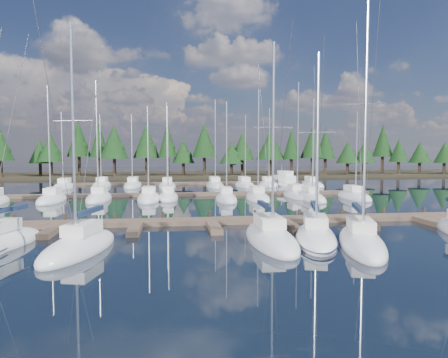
{
  "coord_description": "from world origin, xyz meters",
  "views": [
    {
      "loc": [
        -3.13,
        -15.07,
        5.92
      ],
      "look_at": [
        1.64,
        22.0,
        3.46
      ],
      "focal_mm": 32.0,
      "sensor_mm": 36.0,
      "label": 1
    }
  ],
  "objects": [
    {
      "name": "main_dock",
      "position": [
        0.0,
        17.36,
        0.2
      ],
      "size": [
        44.0,
        6.13,
        0.9
      ],
      "color": "brown",
      "rests_on": "ground"
    },
    {
      "name": "back_docks",
      "position": [
        0.0,
        49.58,
        0.2
      ],
      "size": [
        50.0,
        21.8,
        0.4
      ],
      "color": "brown",
      "rests_on": "ground"
    },
    {
      "name": "far_shore",
      "position": [
        0.0,
        90.0,
        0.3
      ],
      "size": [
        220.0,
        30.0,
        0.6
      ],
      "primitive_type": "cube",
      "color": "black",
      "rests_on": "ground"
    },
    {
      "name": "tree_line",
      "position": [
        -2.53,
        80.24,
        7.41
      ],
      "size": [
        186.41,
        11.2,
        13.1
      ],
      "color": "black",
      "rests_on": "far_shore"
    },
    {
      "name": "ground",
      "position": [
        0.0,
        30.0,
        0.0
      ],
      "size": [
        260.0,
        260.0,
        0.0
      ],
      "primitive_type": "plane",
      "color": "black",
      "rests_on": "ground"
    },
    {
      "name": "back_sailboat_rows",
      "position": [
        -0.65,
        44.5,
        0.27
      ],
      "size": [
        47.97,
        32.44,
        15.95
      ],
      "color": "silver",
      "rests_on": "ground"
    },
    {
      "name": "front_sailboat_5",
      "position": [
        8.66,
        8.48,
        0.31
      ],
      "size": [
        5.25,
        9.62,
        16.13
      ],
      "color": "silver",
      "rests_on": "ground"
    },
    {
      "name": "front_sailboat_3",
      "position": [
        3.26,
        10.43,
        0.28
      ],
      "size": [
        2.93,
        9.51,
        13.7
      ],
      "color": "silver",
      "rests_on": "ground"
    },
    {
      "name": "front_sailboat_4",
      "position": [
        6.3,
        10.24,
        0.28
      ],
      "size": [
        5.0,
        8.95,
        13.15
      ],
      "color": "silver",
      "rests_on": "ground"
    },
    {
      "name": "motor_yacht_right",
      "position": [
        16.77,
        54.72,
        0.49
      ],
      "size": [
        4.8,
        9.28,
        4.42
      ],
      "color": "silver",
      "rests_on": "ground"
    },
    {
      "name": "front_sailboat_2",
      "position": [
        -8.71,
        9.44,
        0.29
      ],
      "size": [
        4.64,
        8.71,
        14.11
      ],
      "color": "silver",
      "rests_on": "ground"
    }
  ]
}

